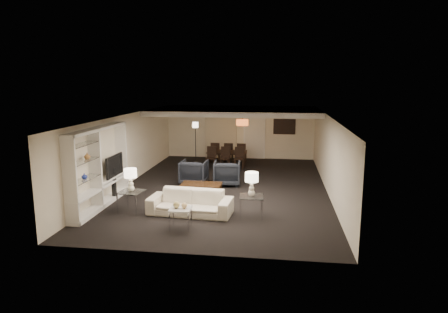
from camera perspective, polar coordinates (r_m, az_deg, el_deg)
floor at (r=13.95m, az=-0.00°, el=-4.44°), size 11.00×11.00×0.00m
ceiling at (r=13.51m, az=-0.00°, el=5.84°), size 7.00×11.00×0.02m
wall_back at (r=19.08m, az=2.26°, el=3.50°), size 7.00×0.02×2.50m
wall_front at (r=8.40m, az=-5.17°, el=-5.95°), size 7.00×0.02×2.50m
wall_left at (r=14.57m, az=-13.77°, el=0.93°), size 0.02×11.00×2.50m
wall_right at (r=13.65m, az=14.71°, el=0.24°), size 0.02×11.00×2.50m
ceiling_soffit at (r=16.98m, az=1.63°, el=6.51°), size 7.00×4.00×0.20m
curtains at (r=19.11m, az=-0.45°, el=3.38°), size 1.50×0.12×2.40m
door at (r=19.02m, az=4.35°, el=2.85°), size 0.90×0.05×2.10m
painting at (r=18.92m, az=8.62°, el=4.24°), size 0.95×0.04×0.65m
media_unit at (r=12.17m, az=-17.39°, el=-1.52°), size 0.38×3.40×2.35m
pendant_light at (r=17.00m, az=2.63°, el=4.88°), size 0.52×0.52×0.24m
sofa at (r=11.19m, az=-4.85°, el=-6.56°), size 2.38×1.09×0.67m
coffee_table at (r=12.72m, az=-3.26°, el=-4.91°), size 1.27×0.74×0.45m
armchair_left at (r=14.40m, az=-4.31°, el=-2.23°), size 0.94×0.97×0.86m
armchair_right at (r=14.20m, az=0.43°, el=-2.38°), size 0.99×1.01×0.86m
side_table_left at (r=11.68m, az=-13.06°, el=-6.26°), size 0.72×0.72×0.59m
side_table_right at (r=10.96m, az=3.92°, el=-7.13°), size 0.68×0.68×0.59m
table_lamp_left at (r=11.51m, az=-13.19°, el=-3.29°), size 0.38×0.38×0.66m
table_lamp_right at (r=10.79m, az=3.97°, el=-3.98°), size 0.40×0.40×0.66m
marble_table at (r=10.19m, az=-6.21°, el=-8.76°), size 0.56×0.56×0.53m
gold_gourd_a at (r=10.11m, az=-6.81°, el=-6.86°), size 0.17×0.17×0.17m
gold_gourd_b at (r=10.06m, az=-5.69°, el=-6.98°), size 0.15×0.15×0.15m
television at (r=12.83m, az=-15.85°, el=-1.25°), size 1.15×0.15×0.66m
vase_blue at (r=11.37m, az=-19.33°, el=-2.66°), size 0.15×0.15×0.16m
vase_amber at (r=11.47m, az=-18.96°, el=0.08°), size 0.17×0.17×0.18m
floor_speaker at (r=12.90m, az=-15.45°, el=-3.80°), size 0.12×0.12×1.01m
dining_table at (r=17.51m, az=0.43°, el=-0.28°), size 1.79×1.06×0.61m
chair_nl at (r=16.94m, az=-1.87°, el=-0.15°), size 0.42×0.42×0.91m
chair_nm at (r=16.85m, az=0.14°, el=-0.20°), size 0.43×0.43×0.91m
chair_nr at (r=16.78m, az=2.17°, el=-0.25°), size 0.42×0.42×0.91m
chair_fl at (r=18.20m, az=-1.18°, el=0.62°), size 0.43×0.43×0.91m
chair_fm at (r=18.11m, az=0.70°, el=0.58°), size 0.43×0.43×0.91m
chair_fr at (r=18.05m, az=2.59°, el=0.53°), size 0.45×0.45×0.91m
floor_lamp at (r=18.02m, az=-4.08°, el=2.00°), size 0.28×0.28×1.84m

